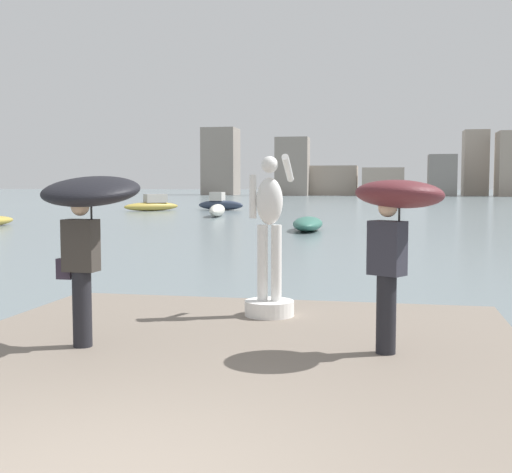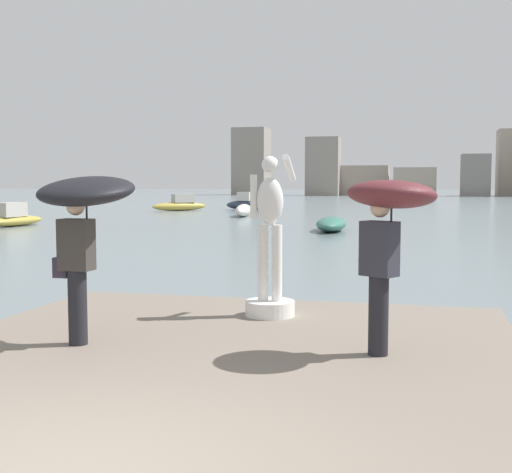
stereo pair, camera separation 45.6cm
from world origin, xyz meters
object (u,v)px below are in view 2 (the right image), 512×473
Objects in this scene: boat_near at (13,218)px; boat_leftward at (248,204)px; onlooker_left at (84,208)px; boat_far at (180,205)px; boat_rightward at (331,224)px; statue_white_figure at (270,257)px; boat_mid at (244,210)px; onlooker_right at (388,216)px.

boat_leftward reaches higher than boat_near.
onlooker_left is 0.48× the size of boat_far.
onlooker_left is 29.98m from boat_near.
boat_leftward is at bearing 113.97° from boat_rightward.
boat_mid is at bearing 105.70° from statue_white_figure.
statue_white_figure is 1.13× the size of onlooker_left.
statue_white_figure is 0.54× the size of boat_leftward.
boat_mid is 1.21× the size of boat_far.
boat_rightward is at bearing -58.32° from boat_mid.
boat_near is 0.91× the size of boat_rightward.
boat_mid is at bearing -46.03° from boat_far.
onlooker_left is at bearing -70.83° from boat_far.
statue_white_figure reaches higher than boat_rightward.
statue_white_figure is 22.94m from boat_rightward.
boat_near is at bearing -94.27° from boat_far.
onlooker_left is at bearing -88.93° from boat_rightward.
statue_white_figure is 36.80m from boat_mid.
boat_mid is at bearing 55.36° from boat_near.
statue_white_figure is at bearing -74.85° from boat_leftward.
onlooker_right is at bearing -66.90° from boat_far.
onlooker_right reaches higher than boat_near.
boat_leftward is (-2.46, 10.42, 0.11)m from boat_mid.
statue_white_figure is at bearing -49.30° from boat_near.
boat_mid is (9.14, 13.23, -0.03)m from boat_near.
boat_far reaches higher than boat_near.
onlooker_left is 3.47m from onlooker_right.
boat_mid is 14.80m from boat_rightward.
boat_near reaches higher than boat_mid.
boat_mid reaches higher than boat_rightward.
boat_leftward reaches higher than boat_far.
boat_rightward is at bearing 2.13° from boat_near.
boat_far is (-7.56, 7.84, 0.09)m from boat_mid.
boat_rightward is (7.77, -12.60, -0.09)m from boat_mid.
boat_rightward is (15.34, -20.44, -0.17)m from boat_far.
boat_far is (-17.52, 43.26, -0.74)m from statue_white_figure.
boat_near is at bearing 130.86° from onlooker_right.
boat_near is at bearing 125.47° from onlooker_left.
boat_mid is at bearing 121.68° from boat_rightward.
boat_far is at bearing 113.10° from onlooker_right.
boat_leftward is (-12.41, 45.84, -0.71)m from statue_white_figure.
statue_white_figure is at bearing 52.04° from onlooker_left.
boat_near is (-20.83, 24.07, -1.48)m from onlooker_right.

